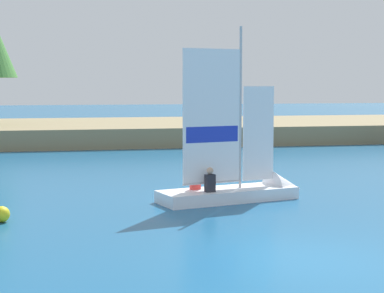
# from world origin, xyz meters

# --- Properties ---
(ground_plane) EXTENTS (200.00, 200.00, 0.00)m
(ground_plane) POSITION_xyz_m (0.00, 0.00, 0.00)
(ground_plane) COLOR #195684
(shore_bank) EXTENTS (80.00, 12.45, 1.10)m
(shore_bank) POSITION_xyz_m (0.00, 29.04, 0.55)
(shore_bank) COLOR #897A56
(shore_bank) RESTS_ON ground
(sailboat) EXTENTS (4.93, 2.44, 5.64)m
(sailboat) POSITION_xyz_m (1.01, 6.89, 0.39)
(sailboat) COLOR white
(sailboat) RESTS_ON ground
(channel_buoy) EXTENTS (0.41, 0.41, 0.41)m
(channel_buoy) POSITION_xyz_m (-6.17, 4.84, 0.21)
(channel_buoy) COLOR yellow
(channel_buoy) RESTS_ON ground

